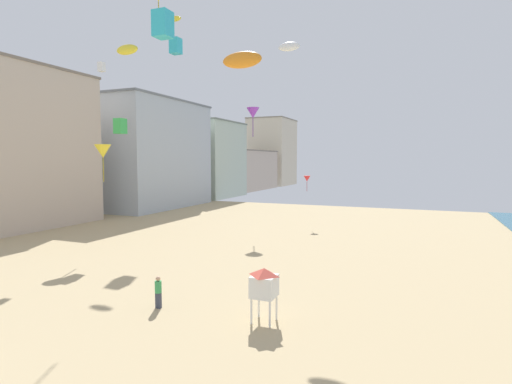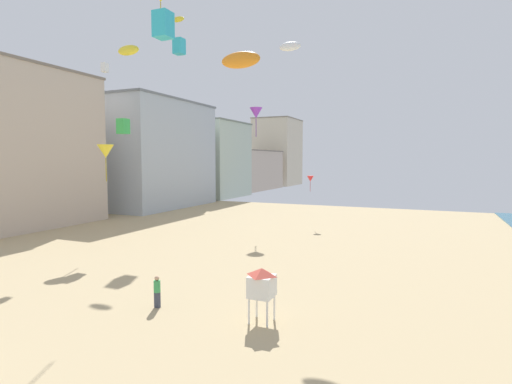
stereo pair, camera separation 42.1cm
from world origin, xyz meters
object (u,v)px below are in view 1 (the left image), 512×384
object	(u,v)px
kite_cyan_box	(163,24)
kite_orange_parafoil	(242,60)
kite_red_delta	(307,179)
kite_cyan_box_2	(176,46)
kite_flyer	(158,290)
kite_yellow_parafoil	(175,19)
kite_green_box	(120,126)
kite_white_box	(101,67)
kite_yellow_parafoil_2	(127,50)
kite_purple_delta	(253,113)
lifeguard_stand	(264,283)
kite_white_parafoil	(289,47)
kite_yellow_delta	(103,151)

from	to	relation	value
kite_cyan_box	kite_orange_parafoil	distance (m)	7.01
kite_red_delta	kite_orange_parafoil	bearing A→B (deg)	-81.91
kite_cyan_box_2	kite_cyan_box	bearing A→B (deg)	-58.52
kite_flyer	kite_yellow_parafoil	bearing A→B (deg)	-22.76
kite_green_box	kite_white_box	distance (m)	5.79
kite_cyan_box_2	kite_yellow_parafoil_2	xyz separation A→B (m)	(6.93, -15.99, -5.07)
kite_yellow_parafoil	kite_red_delta	distance (m)	22.00
kite_flyer	kite_yellow_parafoil	size ratio (longest dim) A/B	1.14
kite_flyer	kite_purple_delta	bearing A→B (deg)	-41.78
lifeguard_stand	kite_white_parafoil	size ratio (longest dim) A/B	1.63
kite_flyer	kite_purple_delta	xyz separation A→B (m)	(-5.22, 24.70, 11.80)
kite_flyer	kite_white_parafoil	xyz separation A→B (m)	(3.51, 10.48, 14.39)
kite_purple_delta	kite_cyan_box_2	world-z (taller)	kite_cyan_box_2
kite_yellow_delta	kite_yellow_parafoil_2	size ratio (longest dim) A/B	1.83
kite_green_box	kite_orange_parafoil	size ratio (longest dim) A/B	0.63
kite_yellow_delta	kite_cyan_box_2	distance (m)	16.37
kite_orange_parafoil	kite_red_delta	world-z (taller)	kite_orange_parafoil
kite_red_delta	kite_purple_delta	bearing A→B (deg)	-146.50
lifeguard_stand	kite_yellow_delta	xyz separation A→B (m)	(-17.62, 8.72, 6.41)
kite_red_delta	kite_yellow_parafoil_2	size ratio (longest dim) A/B	1.09
kite_flyer	kite_purple_delta	world-z (taller)	kite_purple_delta
kite_red_delta	kite_yellow_delta	bearing A→B (deg)	-122.35
kite_orange_parafoil	kite_red_delta	xyz separation A→B (m)	(-3.70, 26.06, -7.09)
kite_yellow_parafoil_2	kite_orange_parafoil	bearing A→B (deg)	-16.08
lifeguard_stand	kite_white_box	world-z (taller)	kite_white_box
kite_orange_parafoil	kite_yellow_parafoil_2	bearing A→B (deg)	163.92
kite_yellow_delta	kite_white_parafoil	size ratio (longest dim) A/B	1.94
kite_cyan_box	kite_white_box	size ratio (longest dim) A/B	1.89
kite_cyan_box	kite_white_parafoil	bearing A→B (deg)	48.25
kite_yellow_delta	kite_orange_parafoil	distance (m)	17.77
kite_yellow_delta	kite_purple_delta	bearing A→B (deg)	66.42
kite_yellow_parafoil	kite_red_delta	world-z (taller)	kite_yellow_parafoil
kite_cyan_box_2	kite_orange_parafoil	bearing A→B (deg)	-48.90
kite_green_box	kite_white_parafoil	bearing A→B (deg)	-4.26
kite_green_box	kite_yellow_parafoil_2	size ratio (longest dim) A/B	0.80
kite_yellow_parafoil	kite_cyan_box_2	world-z (taller)	kite_yellow_parafoil
kite_purple_delta	kite_yellow_parafoil_2	distance (m)	19.97
kite_red_delta	kite_yellow_parafoil_2	xyz separation A→B (m)	(-5.68, -23.36, 9.23)
kite_yellow_delta	kite_white_box	size ratio (longest dim) A/B	3.76
kite_cyan_box	kite_green_box	xyz separation A→B (m)	(-10.06, 7.65, -5.07)
kite_yellow_parafoil_2	lifeguard_stand	bearing A→B (deg)	-21.35
lifeguard_stand	kite_purple_delta	bearing A→B (deg)	101.35
kite_cyan_box	kite_yellow_parafoil_2	xyz separation A→B (m)	(-3.37, 0.82, -0.92)
kite_yellow_delta	kite_yellow_parafoil_2	xyz separation A→B (m)	(6.37, -4.33, 6.39)
kite_yellow_parafoil_2	kite_cyan_box	bearing A→B (deg)	-13.69
kite_white_box	kite_yellow_delta	bearing A→B (deg)	-48.08
kite_yellow_parafoil	kite_yellow_parafoil_2	size ratio (longest dim) A/B	0.86
kite_yellow_delta	kite_yellow_parafoil	xyz separation A→B (m)	(0.64, 9.79, 13.54)
kite_yellow_delta	kite_cyan_box	bearing A→B (deg)	-27.85
kite_red_delta	kite_yellow_parafoil	bearing A→B (deg)	-141.01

